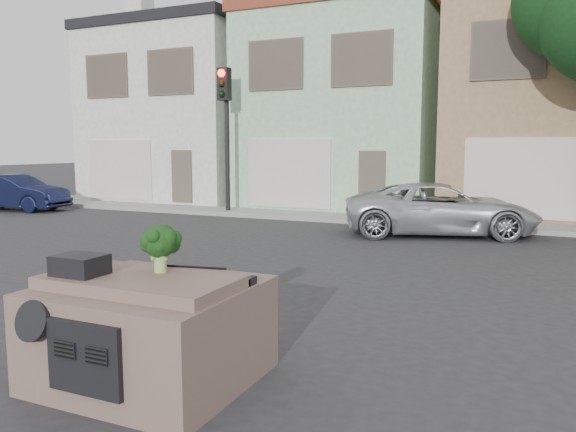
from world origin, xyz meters
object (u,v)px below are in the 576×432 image
Objects in this scene: navy_sedan at (16,210)px; traffic_signal at (226,142)px; silver_pickup at (440,235)px; broccoli at (160,248)px.

traffic_signal reaches higher than navy_sedan.
silver_pickup is at bearing -96.92° from navy_sedan.
navy_sedan is 0.79× the size of silver_pickup.
navy_sedan is at bearing -165.29° from traffic_signal.
broccoli is (14.52, -10.34, 1.37)m from navy_sedan.
silver_pickup is at bearing -11.63° from traffic_signal.
navy_sedan is 17.88m from broccoli.
navy_sedan is 8.08× the size of broccoli.
traffic_signal is (-7.60, 1.56, 2.55)m from silver_pickup.
broccoli is at bearing -134.30° from navy_sedan.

